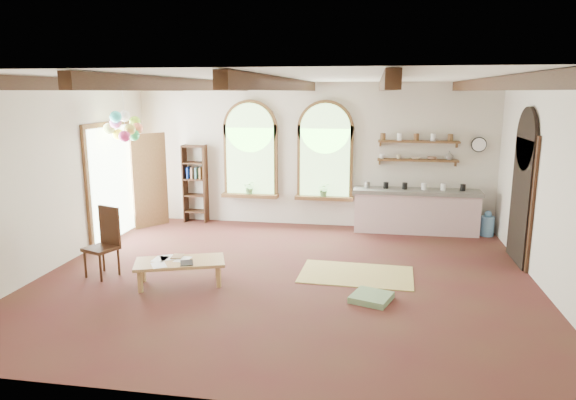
% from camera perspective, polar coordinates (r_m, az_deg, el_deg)
% --- Properties ---
extents(floor, '(8.00, 8.00, 0.00)m').
position_cam_1_polar(floor, '(8.54, -0.26, -8.57)').
color(floor, '#4D2C20').
rests_on(floor, ground).
extents(ceiling_beams, '(6.20, 6.80, 0.18)m').
position_cam_1_polar(ceiling_beams, '(8.00, -0.28, 12.71)').
color(ceiling_beams, '#3E2613').
rests_on(ceiling_beams, ceiling).
extents(window_left, '(1.30, 0.28, 2.20)m').
position_cam_1_polar(window_left, '(11.72, -4.21, 5.25)').
color(window_left, brown).
rests_on(window_left, floor).
extents(window_right, '(1.30, 0.28, 2.20)m').
position_cam_1_polar(window_right, '(11.44, 4.13, 5.08)').
color(window_right, brown).
rests_on(window_right, floor).
extents(left_doorway, '(0.10, 1.90, 2.50)m').
position_cam_1_polar(left_doorway, '(11.19, -18.98, 1.82)').
color(left_doorway, brown).
rests_on(left_doorway, floor).
extents(right_doorway, '(0.10, 1.30, 2.40)m').
position_cam_1_polar(right_doorway, '(9.92, 24.44, -0.14)').
color(right_doorway, black).
rests_on(right_doorway, floor).
extents(kitchen_counter, '(2.68, 0.62, 0.94)m').
position_cam_1_polar(kitchen_counter, '(11.41, 13.99, -1.16)').
color(kitchen_counter, beige).
rests_on(kitchen_counter, floor).
extents(wall_shelf_lower, '(1.70, 0.24, 0.04)m').
position_cam_1_polar(wall_shelf_lower, '(11.39, 14.19, 4.31)').
color(wall_shelf_lower, brown).
rests_on(wall_shelf_lower, wall_back).
extents(wall_shelf_upper, '(1.70, 0.24, 0.04)m').
position_cam_1_polar(wall_shelf_upper, '(11.35, 14.30, 6.31)').
color(wall_shelf_upper, brown).
rests_on(wall_shelf_upper, wall_back).
extents(wall_clock, '(0.32, 0.04, 0.32)m').
position_cam_1_polar(wall_clock, '(11.60, 20.45, 5.79)').
color(wall_clock, black).
rests_on(wall_clock, wall_back).
extents(bookshelf, '(0.53, 0.32, 1.80)m').
position_cam_1_polar(bookshelf, '(12.10, -10.27, 1.79)').
color(bookshelf, '#3E2613').
rests_on(bookshelf, floor).
extents(coffee_table, '(1.51, 1.05, 0.39)m').
position_cam_1_polar(coffee_table, '(8.30, -11.92, -6.92)').
color(coffee_table, '#A2714A').
rests_on(coffee_table, floor).
extents(side_chair, '(0.59, 0.59, 1.15)m').
position_cam_1_polar(side_chair, '(9.03, -19.87, -5.94)').
color(side_chair, '#3E2613').
rests_on(side_chair, floor).
extents(floor_mat, '(1.91, 1.23, 0.02)m').
position_cam_1_polar(floor_mat, '(8.71, 7.59, -8.20)').
color(floor_mat, '#D2BE69').
rests_on(floor_mat, floor).
extents(floor_cushion, '(0.68, 0.68, 0.09)m').
position_cam_1_polar(floor_cushion, '(7.73, 9.25, -10.64)').
color(floor_cushion, gray).
rests_on(floor_cushion, floor).
extents(water_jug_a, '(0.29, 0.29, 0.55)m').
position_cam_1_polar(water_jug_a, '(11.45, 17.96, -2.56)').
color(water_jug_a, '#5C94C5').
rests_on(water_jug_a, floor).
extents(water_jug_b, '(0.28, 0.28, 0.54)m').
position_cam_1_polar(water_jug_b, '(11.64, 21.26, -2.60)').
color(water_jug_b, '#5C94C5').
rests_on(water_jug_b, floor).
extents(balloon_cluster, '(0.71, 0.82, 1.14)m').
position_cam_1_polar(balloon_cluster, '(10.49, -17.72, 7.74)').
color(balloon_cluster, white).
rests_on(balloon_cluster, floor).
extents(table_book, '(0.20, 0.27, 0.02)m').
position_cam_1_polar(table_book, '(8.49, -12.76, -6.12)').
color(table_book, olive).
rests_on(table_book, coffee_table).
extents(tablet, '(0.28, 0.33, 0.01)m').
position_cam_1_polar(tablet, '(8.15, -11.19, -6.86)').
color(tablet, black).
rests_on(tablet, coffee_table).
extents(potted_plant_left, '(0.27, 0.23, 0.30)m').
position_cam_1_polar(potted_plant_left, '(11.73, -4.27, 1.39)').
color(potted_plant_left, '#598C4C').
rests_on(potted_plant_left, window_left).
extents(potted_plant_right, '(0.27, 0.23, 0.30)m').
position_cam_1_polar(potted_plant_right, '(11.46, 4.02, 1.14)').
color(potted_plant_right, '#598C4C').
rests_on(potted_plant_right, window_right).
extents(shelf_cup_a, '(0.12, 0.10, 0.10)m').
position_cam_1_polar(shelf_cup_a, '(11.35, 10.42, 4.79)').
color(shelf_cup_a, white).
rests_on(shelf_cup_a, wall_shelf_lower).
extents(shelf_cup_b, '(0.10, 0.10, 0.09)m').
position_cam_1_polar(shelf_cup_b, '(11.36, 12.19, 4.72)').
color(shelf_cup_b, beige).
rests_on(shelf_cup_b, wall_shelf_lower).
extents(shelf_bowl_a, '(0.22, 0.22, 0.05)m').
position_cam_1_polar(shelf_bowl_a, '(11.38, 13.95, 4.55)').
color(shelf_bowl_a, beige).
rests_on(shelf_bowl_a, wall_shelf_lower).
extents(shelf_bowl_b, '(0.20, 0.20, 0.06)m').
position_cam_1_polar(shelf_bowl_b, '(11.42, 15.71, 4.50)').
color(shelf_bowl_b, '#8C664C').
rests_on(shelf_bowl_b, wall_shelf_lower).
extents(shelf_vase, '(0.18, 0.18, 0.19)m').
position_cam_1_polar(shelf_vase, '(11.45, 17.47, 4.74)').
color(shelf_vase, slate).
rests_on(shelf_vase, wall_shelf_lower).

